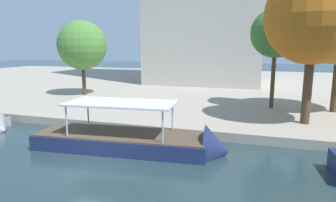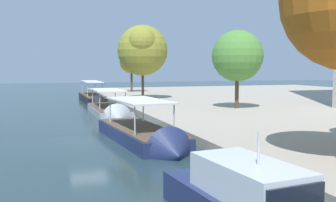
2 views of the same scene
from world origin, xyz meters
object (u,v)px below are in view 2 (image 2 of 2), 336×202
at_px(tour_boat_0, 93,99).
at_px(tree_4, 131,61).
at_px(tree_5, 142,50).
at_px(tour_boat_2, 145,138).
at_px(tour_boat_1, 110,113).
at_px(tree_1, 237,55).

height_order(tour_boat_0, tree_4, tree_4).
bearing_deg(tour_boat_0, tree_5, 58.00).
distance_m(tree_4, tree_5, 17.02).
xyz_separation_m(tour_boat_2, tree_4, (-45.75, 9.60, 5.95)).
xyz_separation_m(tour_boat_0, tour_boat_2, (33.11, -0.65, -0.01)).
distance_m(tour_boat_1, tour_boat_2, 16.50).
bearing_deg(tree_5, tour_boat_0, -122.03).
relative_size(tree_1, tree_4, 1.09).
bearing_deg(tour_boat_0, tour_boat_1, -0.71).
bearing_deg(tour_boat_2, tree_1, 128.12).
xyz_separation_m(tour_boat_0, tree_4, (-12.65, 8.94, 5.94)).
bearing_deg(tour_boat_1, tree_5, 151.32).
xyz_separation_m(tour_boat_2, tree_1, (-13.27, 14.11, 6.21)).
height_order(tour_boat_1, tree_1, tree_1).
relative_size(tour_boat_1, tour_boat_2, 1.01).
bearing_deg(tree_1, tour_boat_0, -145.85).
bearing_deg(tour_boat_1, tree_4, 162.93).
relative_size(tree_4, tree_5, 0.75).
bearing_deg(tree_4, tree_5, -7.68).
relative_size(tour_boat_2, tree_1, 1.39).
bearing_deg(tour_boat_2, tree_4, 163.05).
bearing_deg(tree_5, tree_4, 172.32).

